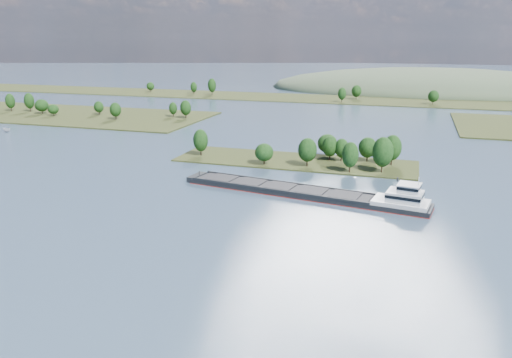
% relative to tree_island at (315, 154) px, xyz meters
% --- Properties ---
extents(ground, '(1800.00, 1800.00, 0.00)m').
position_rel_tree_island_xyz_m(ground, '(-8.60, -59.44, -4.06)').
color(ground, '#37495F').
rests_on(ground, ground).
extents(tree_island, '(100.00, 31.87, 15.02)m').
position_rel_tree_island_xyz_m(tree_island, '(0.00, 0.00, 0.00)').
color(tree_island, '#2C3316').
rests_on(tree_island, ground).
extents(left_bank, '(300.00, 80.00, 14.48)m').
position_rel_tree_island_xyz_m(left_bank, '(-237.84, 80.58, -3.13)').
color(left_bank, '#2C3316').
rests_on(left_bank, ground).
extents(back_shoreline, '(900.00, 60.00, 15.86)m').
position_rel_tree_island_xyz_m(back_shoreline, '(0.81, 220.42, -3.38)').
color(back_shoreline, '#2C3316').
rests_on(back_shoreline, ground).
extents(hill_west, '(320.00, 160.00, 44.00)m').
position_rel_tree_island_xyz_m(hill_west, '(51.40, 320.56, -4.06)').
color(hill_west, '#415238').
rests_on(hill_west, ground).
extents(cargo_barge, '(84.73, 22.81, 11.39)m').
position_rel_tree_island_xyz_m(cargo_barge, '(9.64, -44.06, -2.63)').
color(cargo_barge, black).
rests_on(cargo_barge, ground).
extents(motorboat, '(6.55, 4.13, 2.37)m').
position_rel_tree_island_xyz_m(motorboat, '(-175.78, 18.94, -2.88)').
color(motorboat, silver).
rests_on(motorboat, ground).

